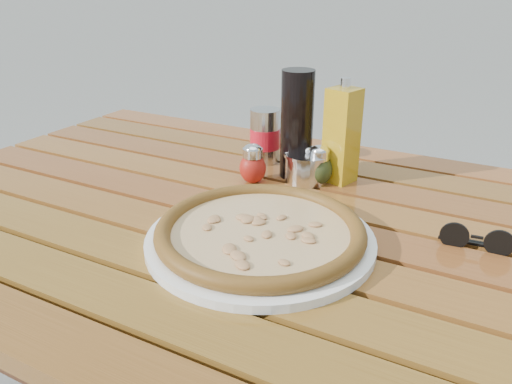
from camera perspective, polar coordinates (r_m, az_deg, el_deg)
The scene contains 10 objects.
table at distance 0.93m, azimuth -0.58°, elevation -6.42°, with size 1.40×0.90×0.75m.
plate at distance 0.79m, azimuth 0.49°, elevation -5.45°, with size 0.36×0.36×0.01m, color white.
pizza at distance 0.78m, azimuth 0.49°, elevation -4.45°, with size 0.39×0.39×0.03m.
pepper_shaker at distance 1.00m, azimuth -0.38°, elevation 3.18°, with size 0.07×0.07×0.08m.
oregano_shaker at distance 1.00m, azimuth 7.20°, elevation 2.97°, with size 0.07×0.07×0.08m.
dark_bottle at distance 1.02m, azimuth 4.68°, elevation 7.66°, with size 0.07×0.07×0.22m, color black.
soda_can at distance 1.11m, azimuth 1.03°, elevation 6.39°, with size 0.07×0.07×0.12m.
olive_oil_cruet at distance 1.01m, azimuth 9.77°, elevation 6.41°, with size 0.07×0.07×0.21m.
parmesan_tin at distance 1.02m, azimuth 5.85°, elevation 2.95°, with size 0.12×0.12×0.07m.
sunglasses at distance 0.84m, azimuth 23.87°, elevation -5.04°, with size 0.11×0.03×0.04m.
Camera 1 is at (0.38, -0.71, 1.14)m, focal length 35.00 mm.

